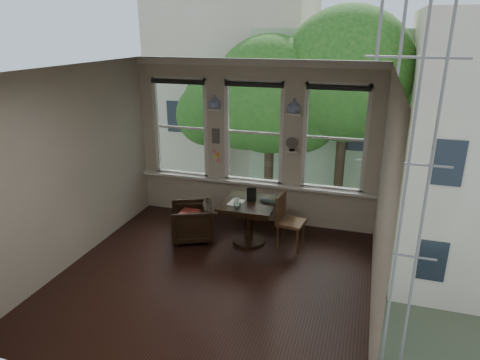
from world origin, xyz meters
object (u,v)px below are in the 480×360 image
(side_chair_right, at_px, (291,222))
(table, at_px, (249,223))
(armchair_left, at_px, (192,222))
(laptop, at_px, (268,203))
(mug, at_px, (237,200))

(side_chair_right, bearing_deg, table, 101.69)
(armchair_left, relative_size, laptop, 1.96)
(side_chair_right, bearing_deg, mug, 105.48)
(side_chair_right, height_order, mug, side_chair_right)
(mug, bearing_deg, table, 21.49)
(side_chair_right, height_order, laptop, side_chair_right)
(armchair_left, bearing_deg, mug, 71.79)
(table, distance_m, mug, 0.46)
(armchair_left, xyz_separation_m, laptop, (1.30, 0.19, 0.44))
(laptop, bearing_deg, armchair_left, -154.31)
(table, height_order, mug, mug)
(table, bearing_deg, laptop, 5.60)
(armchair_left, bearing_deg, table, 74.90)
(side_chair_right, distance_m, laptop, 0.50)
(laptop, bearing_deg, mug, -150.88)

